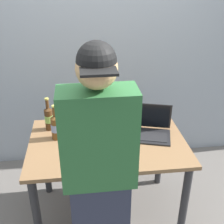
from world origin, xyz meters
The scene contains 8 objects.
ground_plane centered at (0.00, 0.00, 0.00)m, with size 8.00×8.00×0.00m, color slate.
desk centered at (0.00, 0.00, 0.65)m, with size 1.22×0.81×0.77m.
laptop centered at (0.36, 0.06, 0.82)m, with size 0.38×0.34×0.24m.
beer_bottle_amber centered at (-0.46, 0.23, 0.88)m, with size 0.07×0.07×0.29m.
beer_bottle_green centered at (-0.39, 0.08, 0.88)m, with size 0.08×0.08×0.29m.
person_figure centered at (-0.11, -0.58, 0.87)m, with size 0.42×0.28×1.69m.
coffee_mug centered at (-0.20, 0.09, 0.82)m, with size 0.12×0.08×0.11m.
back_wall centered at (0.00, 0.94, 1.30)m, with size 6.00×0.10×2.60m, color #99A3AD.
Camera 1 is at (-0.19, -1.88, 1.99)m, focal length 45.88 mm.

